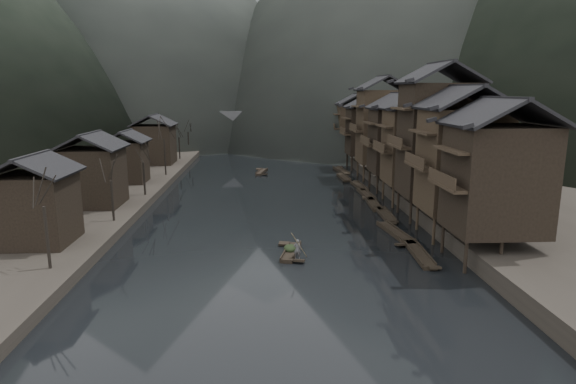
{
  "coord_description": "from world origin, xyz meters",
  "views": [
    {
      "loc": [
        -1.28,
        -44.69,
        13.86
      ],
      "look_at": [
        1.52,
        8.67,
        2.5
      ],
      "focal_mm": 30.0,
      "sensor_mm": 36.0,
      "label": 1
    }
  ],
  "objects": [
    {
      "name": "moored_sampans",
      "position": [
        12.11,
        14.82,
        0.2
      ],
      "size": [
        2.94,
        51.06,
        0.47
      ],
      "color": "black",
      "rests_on": "water"
    },
    {
      "name": "stilt_houses",
      "position": [
        17.28,
        18.66,
        9.06
      ],
      "size": [
        9.0,
        67.6,
        16.97
      ],
      "color": "black",
      "rests_on": "ground"
    },
    {
      "name": "right_bank",
      "position": [
        35.0,
        40.0,
        0.9
      ],
      "size": [
        40.0,
        200.0,
        1.8
      ],
      "primitive_type": "cube",
      "color": "#2D2823",
      "rests_on": "ground"
    },
    {
      "name": "boatman",
      "position": [
        1.46,
        -7.1,
        1.28
      ],
      "size": [
        0.68,
        0.52,
        1.68
      ],
      "primitive_type": "imported",
      "rotation": [
        0.0,
        0.0,
        2.94
      ],
      "color": "#545457",
      "rests_on": "hero_sampan"
    },
    {
      "name": "stone_bridge",
      "position": [
        -0.0,
        72.0,
        5.11
      ],
      "size": [
        40.0,
        6.0,
        9.0
      ],
      "color": "#4C4C4F",
      "rests_on": "ground"
    },
    {
      "name": "bare_trees",
      "position": [
        -17.0,
        23.17,
        6.18
      ],
      "size": [
        3.97,
        73.23,
        7.94
      ],
      "color": "black",
      "rests_on": "left_bank"
    },
    {
      "name": "left_houses",
      "position": [
        -20.5,
        20.12,
        5.66
      ],
      "size": [
        8.1,
        53.2,
        8.73
      ],
      "color": "black",
      "rests_on": "left_bank"
    },
    {
      "name": "left_bank",
      "position": [
        -35.0,
        40.0,
        0.6
      ],
      "size": [
        40.0,
        200.0,
        1.2
      ],
      "primitive_type": "cube",
      "color": "#2D2823",
      "rests_on": "ground"
    },
    {
      "name": "cargo_heap",
      "position": [
        0.99,
        -5.1,
        0.78
      ],
      "size": [
        1.14,
        1.5,
        0.69
      ],
      "primitive_type": "ellipsoid",
      "color": "black",
      "rests_on": "hero_sampan"
    },
    {
      "name": "hero_sampan",
      "position": [
        1.04,
        -5.33,
        0.2
      ],
      "size": [
        2.14,
        5.25,
        0.44
      ],
      "color": "black",
      "rests_on": "water"
    },
    {
      "name": "water",
      "position": [
        0.0,
        0.0,
        0.0
      ],
      "size": [
        300.0,
        300.0,
        0.0
      ],
      "primitive_type": "plane",
      "color": "black",
      "rests_on": "ground"
    },
    {
      "name": "midriver_boats",
      "position": [
        2.66,
        42.95,
        0.2
      ],
      "size": [
        12.1,
        19.7,
        0.45
      ],
      "color": "black",
      "rests_on": "water"
    },
    {
      "name": "bamboo_pole",
      "position": [
        1.66,
        -7.1,
        3.6
      ],
      "size": [
        1.59,
        2.32,
        2.97
      ],
      "primitive_type": "cylinder",
      "rotation": [
        0.75,
        0.0,
        -0.59
      ],
      "color": "#8C7A51",
      "rests_on": "boatman"
    }
  ]
}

